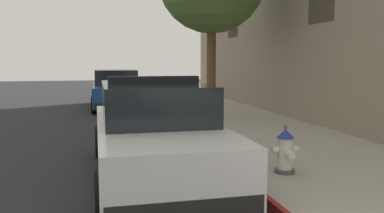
{
  "coord_description": "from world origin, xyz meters",
  "views": [
    {
      "loc": [
        -2.18,
        -0.82,
        1.94
      ],
      "look_at": [
        -0.28,
        7.18,
        1.0
      ],
      "focal_mm": 37.87,
      "sensor_mm": 36.0,
      "label": 1
    }
  ],
  "objects": [
    {
      "name": "police_cruiser",
      "position": [
        -1.26,
        5.72,
        0.74
      ],
      "size": [
        1.94,
        4.84,
        1.68
      ],
      "color": "white",
      "rests_on": "ground"
    },
    {
      "name": "ground_plane",
      "position": [
        -4.16,
        10.0,
        -0.1
      ],
      "size": [
        29.37,
        60.0,
        0.2
      ],
      "primitive_type": "cube",
      "color": "#232326"
    },
    {
      "name": "curb_painted_edge",
      "position": [
        -0.04,
        10.0,
        0.08
      ],
      "size": [
        0.08,
        60.0,
        0.17
      ],
      "primitive_type": "cube",
      "color": "maroon",
      "rests_on": "ground"
    },
    {
      "name": "sidewalk_pavement",
      "position": [
        1.84,
        10.0,
        0.08
      ],
      "size": [
        3.68,
        60.0,
        0.17
      ],
      "primitive_type": "cube",
      "color": "#9E9991",
      "rests_on": "ground"
    },
    {
      "name": "fire_hydrant",
      "position": [
        0.69,
        4.93,
        0.52
      ],
      "size": [
        0.44,
        0.4,
        0.76
      ],
      "color": "#4C4C51",
      "rests_on": "sidewalk_pavement"
    },
    {
      "name": "parked_car_silver_ahead",
      "position": [
        -1.41,
        16.1,
        0.74
      ],
      "size": [
        1.94,
        4.84,
        1.56
      ],
      "color": "navy",
      "rests_on": "ground"
    }
  ]
}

